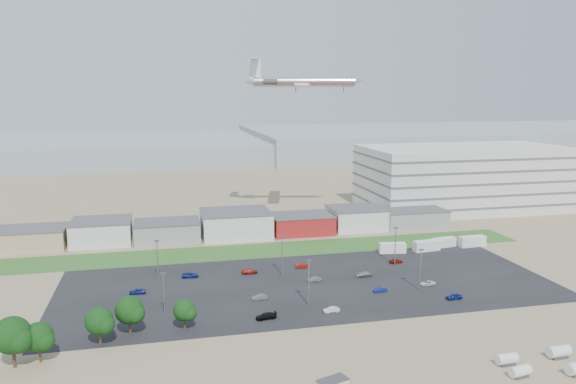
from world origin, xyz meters
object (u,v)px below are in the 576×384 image
object	(u,v)px
parked_car_5	(138,291)
parked_car_12	(363,274)
parked_car_3	(266,316)
parked_car_8	(396,261)
tree_far_left	(12,339)
parked_car_2	(454,296)
parked_car_13	(332,310)
storage_tank_nw	(507,359)
parked_car_6	(250,271)
parked_car_4	(260,297)
parked_car_7	(314,279)
parked_car_0	(427,283)
parked_car_9	(190,275)
parked_car_1	(380,290)
airliner	(304,82)
parked_car_11	(302,266)
box_trailer_a	(392,248)

from	to	relation	value
parked_car_5	parked_car_12	size ratio (longest dim) A/B	0.84
parked_car_3	parked_car_8	bearing A→B (deg)	117.80
parked_car_8	parked_car_12	size ratio (longest dim) A/B	0.84
parked_car_3	tree_far_left	bearing A→B (deg)	-84.38
parked_car_2	parked_car_13	distance (m)	29.56
tree_far_left	parked_car_8	xyz separation A→B (m)	(88.19, 40.62, -4.50)
storage_tank_nw	parked_car_3	xyz separation A→B (m)	(-36.85, 28.99, -0.47)
parked_car_6	parked_car_8	size ratio (longest dim) A/B	1.09
parked_car_5	parked_car_8	size ratio (longest dim) A/B	0.99
parked_car_4	parked_car_7	size ratio (longest dim) A/B	1.02
parked_car_2	parked_car_12	distance (m)	24.44
parked_car_0	parked_car_5	bearing A→B (deg)	-100.43
parked_car_5	parked_car_6	world-z (taller)	parked_car_5
parked_car_12	parked_car_13	distance (m)	25.41
parked_car_9	parked_car_6	bearing A→B (deg)	-87.95
parked_car_9	parked_car_5	bearing A→B (deg)	130.14
parked_car_4	parked_car_7	bearing A→B (deg)	118.26
storage_tank_nw	parked_car_9	world-z (taller)	storage_tank_nw
parked_car_7	parked_car_13	xyz separation A→B (m)	(-1.72, -19.90, -0.00)
parked_car_9	parked_car_13	size ratio (longest dim) A/B	1.23
parked_car_7	parked_car_1	bearing A→B (deg)	44.30
parked_car_2	parked_car_8	world-z (taller)	parked_car_2
airliner	parked_car_2	size ratio (longest dim) A/B	11.66
parked_car_2	parked_car_12	world-z (taller)	parked_car_12
parked_car_4	parked_car_6	bearing A→B (deg)	175.51
parked_car_8	parked_car_11	world-z (taller)	parked_car_8
tree_far_left	airliner	distance (m)	135.10
parked_car_9	parked_car_12	world-z (taller)	parked_car_12
airliner	parked_car_2	distance (m)	102.49
storage_tank_nw	parked_car_8	bearing A→B (deg)	84.81
parked_car_11	parked_car_0	bearing A→B (deg)	-123.83
parked_car_0	parked_car_11	world-z (taller)	parked_car_11
parked_car_2	parked_car_4	distance (m)	44.38
parked_car_1	parked_car_12	bearing A→B (deg)	175.13
airliner	parked_car_3	size ratio (longest dim) A/B	10.03
airliner	parked_car_3	distance (m)	107.73
parked_car_1	parked_car_3	world-z (taller)	parked_car_3
parked_car_11	parked_car_13	size ratio (longest dim) A/B	1.06
parked_car_2	parked_car_1	bearing A→B (deg)	-122.07
airliner	parked_car_9	bearing A→B (deg)	-114.20
parked_car_0	parked_car_4	bearing A→B (deg)	-92.11
parked_car_8	parked_car_6	bearing A→B (deg)	85.25
parked_car_4	parked_car_9	size ratio (longest dim) A/B	0.83
parked_car_4	airliner	bearing A→B (deg)	156.39
parked_car_11	parked_car_12	bearing A→B (deg)	-124.54
parked_car_4	box_trailer_a	bearing A→B (deg)	120.19
parked_car_2	parked_car_11	xyz separation A→B (m)	(-28.03, 30.05, -0.04)
box_trailer_a	parked_car_1	distance (m)	33.94
box_trailer_a	parked_car_3	xyz separation A→B (m)	(-45.28, -39.59, -0.82)
parked_car_0	parked_car_3	size ratio (longest dim) A/B	0.88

